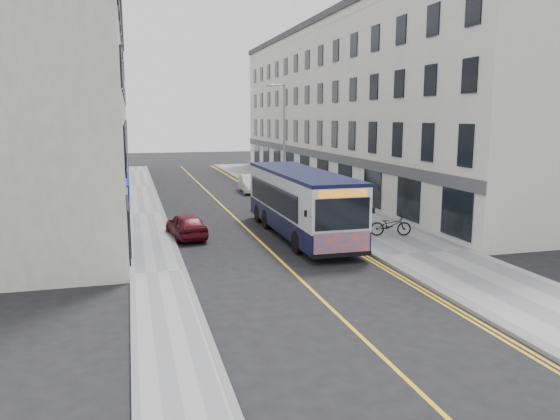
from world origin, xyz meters
TOP-DOWN VIEW (x-y plane):
  - ground at (0.00, 0.00)m, footprint 140.00×140.00m
  - pavement_east at (6.25, 12.00)m, footprint 4.50×64.00m
  - pavement_west at (-5.00, 12.00)m, footprint 2.00×64.00m
  - kerb_east at (4.00, 12.00)m, footprint 0.18×64.00m
  - kerb_west at (-4.00, 12.00)m, footprint 0.18×64.00m
  - road_centre_line at (0.00, 12.00)m, footprint 0.12×64.00m
  - road_dbl_yellow_inner at (3.55, 12.00)m, footprint 0.10×64.00m
  - road_dbl_yellow_outer at (3.75, 12.00)m, footprint 0.10×64.00m
  - terrace_east at (11.50, 21.00)m, footprint 6.00×46.00m
  - terrace_west at (-9.00, 21.00)m, footprint 6.00×46.00m
  - streetlamp at (4.17, 14.00)m, footprint 1.32×0.18m
  - city_bus at (2.17, 3.81)m, footprint 2.61×11.18m
  - bicycle at (6.29, 2.18)m, footprint 2.11×1.16m
  - pedestrian_near at (5.53, 9.77)m, footprint 0.79×0.58m
  - pedestrian_far at (5.42, 16.90)m, footprint 1.19×1.09m
  - car_white at (3.20, 19.91)m, footprint 1.63×4.13m
  - car_maroon at (-3.29, 4.93)m, footprint 1.95×3.85m

SIDE VIEW (x-z plane):
  - ground at x=0.00m, z-range 0.00..0.00m
  - road_centre_line at x=0.00m, z-range 0.00..0.01m
  - road_dbl_yellow_inner at x=3.55m, z-range 0.00..0.01m
  - road_dbl_yellow_outer at x=3.75m, z-range 0.00..0.01m
  - pavement_east at x=6.25m, z-range 0.00..0.12m
  - pavement_west at x=-5.00m, z-range 0.00..0.12m
  - kerb_east at x=4.00m, z-range 0.00..0.13m
  - kerb_west at x=-4.00m, z-range 0.00..0.13m
  - car_maroon at x=-3.29m, z-range 0.00..1.26m
  - bicycle at x=6.29m, z-range 0.12..1.17m
  - car_white at x=3.20m, z-range 0.00..1.34m
  - pedestrian_far at x=5.42m, z-range 0.12..2.09m
  - pedestrian_near at x=5.53m, z-range 0.12..2.10m
  - city_bus at x=2.17m, z-range 0.15..3.40m
  - streetlamp at x=4.17m, z-range 0.38..8.38m
  - terrace_east at x=11.50m, z-range 0.00..13.00m
  - terrace_west at x=-9.00m, z-range 0.00..13.00m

